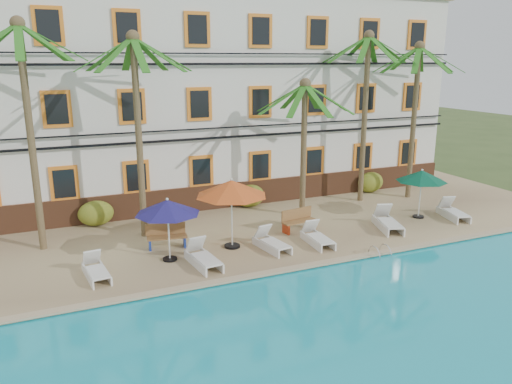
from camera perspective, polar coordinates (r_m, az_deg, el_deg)
name	(u,v)px	position (r m, az deg, el deg)	size (l,w,h in m)	color
ground	(299,263)	(18.43, 4.96, -8.10)	(100.00, 100.00, 0.00)	#384C23
pool_deck	(247,221)	(22.63, -1.02, -3.29)	(30.00, 12.00, 0.25)	tan
swimming_pool	(437,365)	(13.37, 20.02, -18.07)	(26.00, 12.00, 0.20)	#18A0B6
pool_coping	(312,265)	(17.60, 6.38, -8.29)	(30.00, 0.35, 0.06)	tan
hotel_building	(210,96)	(26.24, -5.29, 10.87)	(25.40, 6.44, 10.22)	silver
palm_a	(27,106)	(19.53, -24.69, 8.92)	(4.36, 4.36, 8.38)	brown
palm_b	(137,108)	(19.77, -13.44, 9.28)	(4.36, 4.36, 8.00)	brown
palm_c	(304,127)	(22.20, 5.52, 7.41)	(4.36, 4.36, 6.18)	brown
palm_d	(366,95)	(25.07, 12.44, 10.81)	(4.36, 4.36, 8.29)	brown
palm_e	(415,99)	(26.39, 17.76, 10.06)	(4.36, 4.36, 7.82)	brown
shrub_left	(96,213)	(22.49, -17.83, -2.33)	(1.50, 0.90, 1.10)	#215B1A
shrub_mid	(250,196)	(24.14, -0.73, -0.45)	(1.50, 0.90, 1.10)	#215B1A
shrub_right	(370,182)	(27.54, 12.94, 1.10)	(1.50, 0.90, 1.10)	#215B1A
umbrella_blue	(167,207)	(17.60, -10.08, -1.74)	(2.30, 2.30, 2.31)	black
umbrella_red	(231,188)	(18.48, -2.83, 0.41)	(2.71, 2.71, 2.71)	black
umbrella_green	(422,176)	(23.37, 18.41, 1.73)	(2.25, 2.25, 2.26)	black
lounger_a	(96,270)	(17.32, -17.81, -8.49)	(0.80, 1.80, 0.82)	silver
lounger_b	(203,257)	(17.54, -6.09, -7.42)	(0.89, 2.00, 0.91)	silver
lounger_c	(271,242)	(18.89, 1.75, -5.75)	(0.92, 1.88, 0.85)	silver
lounger_d	(317,237)	(19.54, 6.99, -5.13)	(0.73, 1.85, 0.86)	silver
lounger_e	(388,222)	(21.80, 14.80, -3.29)	(1.34, 2.19, 0.98)	silver
lounger_f	(453,212)	(24.22, 21.58, -2.10)	(1.14, 2.01, 0.90)	silver
bench_left	(167,235)	(19.30, -10.15, -4.91)	(1.56, 0.71, 0.93)	olive
bench_right	(298,220)	(20.90, 4.79, -3.18)	(1.55, 0.70, 0.93)	olive
pool_ladder	(380,255)	(19.00, 13.96, -6.97)	(0.54, 0.74, 0.74)	silver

